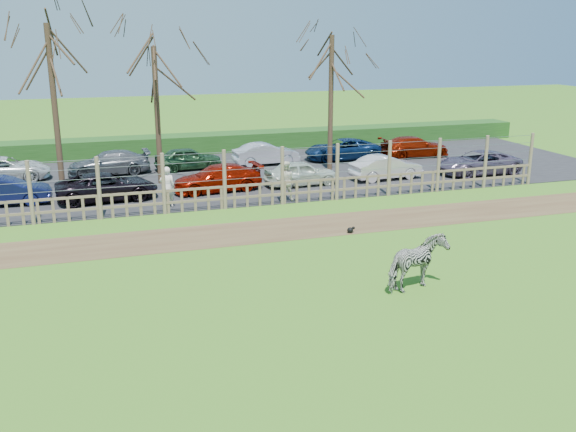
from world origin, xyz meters
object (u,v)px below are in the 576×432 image
object	(u,v)px
tree_right	(331,70)
crow	(350,230)
car_3	(217,178)
visitor_b	(285,181)
car_5	(386,167)
tree_left	(51,68)
visitor_a	(167,187)
tree_mid	(155,82)
car_9	(109,163)
car_12	(342,149)
car_1	(5,191)
car_13	(414,147)
zebra	(417,263)
car_11	(266,154)
car_2	(107,187)
car_6	(479,163)
car_4	(301,173)
car_8	(5,169)
car_10	(188,158)

from	to	relation	value
tree_right	crow	world-z (taller)	tree_right
car_3	visitor_b	bearing A→B (deg)	38.24
car_5	visitor_b	bearing A→B (deg)	107.59
tree_left	visitor_b	xyz separation A→B (m)	(9.28, -3.99, -4.71)
tree_left	visitor_b	size ratio (longest dim) A/B	4.57
tree_right	visitor_a	xyz separation A→B (m)	(-9.25, -5.11, -4.34)
tree_mid	car_3	distance (m)	5.39
car_9	car_12	xyz separation A→B (m)	(12.99, 0.04, 0.00)
car_1	car_13	size ratio (longest dim) A/B	0.88
zebra	car_11	xyz separation A→B (m)	(0.79, 18.60, -0.16)
car_2	crow	bearing A→B (deg)	-137.21
car_3	car_5	size ratio (longest dim) A/B	1.14
car_2	car_1	bearing A→B (deg)	79.17
crow	car_12	size ratio (longest dim) A/B	0.07
visitor_a	car_6	xyz separation A→B (m)	(16.19, 1.74, -0.26)
tree_right	visitor_b	xyz separation A→B (m)	(-4.22, -5.49, -4.34)
car_4	car_12	xyz separation A→B (m)	(4.35, 5.41, 0.00)
car_8	visitor_b	bearing A→B (deg)	-124.20
car_12	visitor_a	bearing A→B (deg)	-54.59
zebra	car_12	world-z (taller)	zebra
tree_mid	car_2	world-z (taller)	tree_mid
car_1	car_12	xyz separation A→B (m)	(17.46, 5.06, 0.00)
car_1	car_2	size ratio (longest dim) A/B	0.84
tree_left	zebra	distance (m)	18.37
car_4	tree_left	bearing A→B (deg)	77.86
tree_left	car_4	xyz separation A→B (m)	(10.85, -1.52, -4.98)
car_13	tree_mid	bearing A→B (deg)	100.04
visitor_a	crow	bearing A→B (deg)	146.89
car_2	car_10	size ratio (longest dim) A/B	1.23
car_3	car_1	bearing A→B (deg)	-97.62
visitor_b	visitor_a	bearing A→B (deg)	12.22
car_12	car_10	bearing A→B (deg)	-88.48
car_1	zebra	bearing A→B (deg)	-136.38
car_3	car_9	size ratio (longest dim) A/B	1.00
car_8	car_11	bearing A→B (deg)	-91.05
car_6	tree_left	bearing A→B (deg)	-94.53
car_2	car_8	size ratio (longest dim) A/B	1.00
car_10	car_3	bearing A→B (deg)	-179.83
crow	zebra	bearing A→B (deg)	-93.35
visitor_a	car_10	bearing A→B (deg)	-95.18
visitor_b	crow	distance (m)	5.35
car_13	car_8	bearing A→B (deg)	89.98
visitor_a	car_6	distance (m)	16.29
tree_right	car_4	world-z (taller)	tree_right
tree_mid	car_5	world-z (taller)	tree_mid
tree_mid	car_11	world-z (taller)	tree_mid
car_8	zebra	bearing A→B (deg)	-147.15
car_8	car_5	bearing A→B (deg)	-107.65
crow	car_8	bearing A→B (deg)	134.83
tree_mid	car_4	size ratio (longest dim) A/B	1.94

